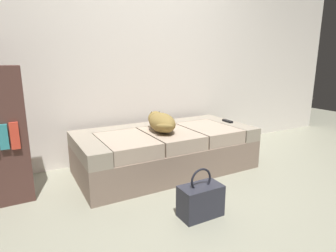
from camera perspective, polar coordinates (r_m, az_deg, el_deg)
ground_plane at (r=2.32m, az=11.45°, el=-16.43°), size 10.00×10.00×0.00m
back_wall at (r=3.37m, az=-5.64°, el=17.64°), size 6.40×0.10×2.80m
couch at (r=2.97m, az=-0.48°, el=-4.87°), size 1.82×0.88×0.44m
dog_tan at (r=2.83m, az=-1.48°, el=0.85°), size 0.29×0.56×0.19m
tv_remote at (r=3.34m, az=11.98°, el=0.98°), size 0.05×0.15×0.02m
handbag at (r=2.17m, az=6.61°, el=-14.72°), size 0.32×0.18×0.38m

